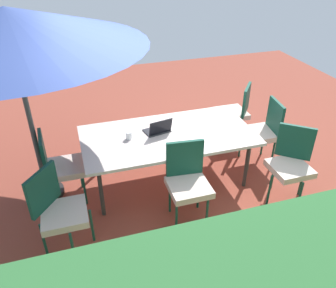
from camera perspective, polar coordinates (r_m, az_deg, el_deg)
The scene contains 11 objects.
ground_plane at distance 4.86m, azimuth 0.00°, elevation -6.10°, with size 10.00×10.00×0.02m, color brown.
dining_table at distance 4.46m, azimuth 0.00°, elevation 1.15°, with size 2.22×1.15×0.75m.
patio_umbrella at distance 3.97m, azimuth -25.06°, elevation 17.12°, with size 2.85×2.85×2.36m.
chair_west at distance 5.12m, azimuth 15.57°, elevation 2.33°, with size 0.49×0.48×0.98m.
chair_east at distance 4.40m, azimuth -17.66°, elevation -3.27°, with size 0.47×0.46×0.98m.
chair_north at distance 3.96m, azimuth 3.24°, elevation -5.95°, with size 0.47×0.48×0.98m.
chair_southwest at distance 5.60m, azimuth 11.15°, elevation 5.52°, with size 0.58×0.58×0.98m.
chair_northeast at distance 3.76m, azimuth -17.75°, elevation -10.16°, with size 0.58×0.58×0.98m.
chair_northwest at distance 4.51m, azimuth 19.78°, elevation -2.77°, with size 0.58×0.58×0.98m.
laptop at distance 4.45m, azimuth -1.64°, elevation 2.45°, with size 0.36×0.31×0.21m.
cup at distance 4.34m, azimuth -6.52°, elevation 1.42°, with size 0.08×0.08×0.10m, color white.
Camera 1 is at (1.13, 3.67, 2.97)m, focal length 36.65 mm.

